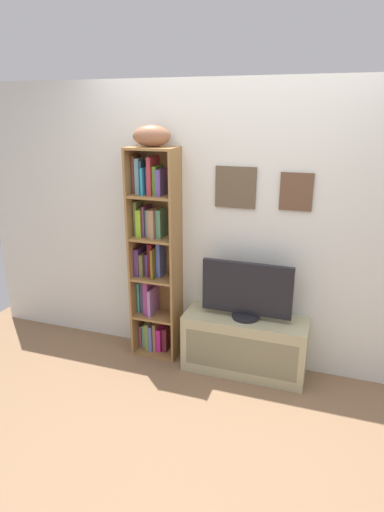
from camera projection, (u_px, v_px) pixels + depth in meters
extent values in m
cube|color=brown|center=(193.00, 444.00, 2.86)|extent=(5.20, 5.20, 0.04)
cube|color=silver|center=(237.00, 230.00, 3.50)|extent=(4.80, 0.06, 2.32)
cube|color=brown|center=(236.00, 187.00, 3.35)|extent=(0.32, 0.02, 0.32)
cube|color=slate|center=(235.00, 187.00, 3.35)|extent=(0.27, 0.01, 0.27)
cube|color=brown|center=(296.00, 192.00, 3.21)|extent=(0.24, 0.02, 0.28)
cube|color=#BFAC8D|center=(296.00, 192.00, 3.21)|extent=(0.19, 0.01, 0.23)
cube|color=olive|center=(135.00, 255.00, 3.69)|extent=(0.02, 0.26, 1.81)
cube|color=olive|center=(176.00, 260.00, 3.58)|extent=(0.02, 0.26, 1.81)
cube|color=olive|center=(161.00, 253.00, 3.75)|extent=(0.40, 0.01, 1.81)
cube|color=olive|center=(158.00, 350.00, 3.92)|extent=(0.36, 0.25, 0.02)
cube|color=olive|center=(157.00, 315.00, 3.81)|extent=(0.36, 0.25, 0.02)
cube|color=olive|center=(156.00, 278.00, 3.70)|extent=(0.36, 0.25, 0.02)
cube|color=olive|center=(155.00, 238.00, 3.58)|extent=(0.36, 0.25, 0.02)
cube|color=olive|center=(153.00, 196.00, 3.47)|extent=(0.36, 0.25, 0.02)
cube|color=olive|center=(152.00, 148.00, 3.35)|extent=(0.36, 0.25, 0.02)
cube|color=#A14276|center=(143.00, 334.00, 3.98)|extent=(0.02, 0.14, 0.21)
cube|color=#64C878|center=(147.00, 334.00, 3.97)|extent=(0.04, 0.14, 0.22)
cube|color=olive|center=(150.00, 334.00, 3.94)|extent=(0.03, 0.17, 0.25)
cube|color=#556BBA|center=(154.00, 335.00, 3.92)|extent=(0.03, 0.18, 0.24)
cube|color=#926144|center=(158.00, 334.00, 3.91)|extent=(0.03, 0.17, 0.26)
cube|color=#C02284|center=(161.00, 337.00, 3.91)|extent=(0.04, 0.17, 0.22)
cube|color=maroon|center=(167.00, 337.00, 3.90)|extent=(0.04, 0.15, 0.22)
cube|color=#45AD9B|center=(142.00, 295.00, 3.85)|extent=(0.02, 0.15, 0.28)
cube|color=#464570|center=(146.00, 295.00, 3.84)|extent=(0.04, 0.14, 0.29)
cube|color=#80346B|center=(150.00, 296.00, 3.80)|extent=(0.04, 0.19, 0.31)
cube|color=#9968AC|center=(154.00, 300.00, 3.79)|extent=(0.03, 0.21, 0.24)
cube|color=#522F69|center=(140.00, 260.00, 3.73)|extent=(0.04, 0.18, 0.24)
cube|color=brown|center=(145.00, 263.00, 3.72)|extent=(0.03, 0.18, 0.20)
cube|color=#5C4087|center=(150.00, 263.00, 3.73)|extent=(0.03, 0.14, 0.19)
cube|color=#5C0F18|center=(153.00, 259.00, 3.69)|extent=(0.04, 0.16, 0.29)
cube|color=brown|center=(156.00, 262.00, 3.67)|extent=(0.02, 0.21, 0.26)
cube|color=#5266C0|center=(161.00, 259.00, 3.68)|extent=(0.04, 0.14, 0.29)
cube|color=olive|center=(139.00, 218.00, 3.62)|extent=(0.03, 0.15, 0.29)
cube|color=#87BB2A|center=(143.00, 222.00, 3.60)|extent=(0.04, 0.19, 0.23)
cube|color=#692F52|center=(147.00, 220.00, 3.59)|extent=(0.02, 0.17, 0.26)
cube|color=teal|center=(150.00, 222.00, 3.60)|extent=(0.02, 0.16, 0.23)
cube|color=#A87E40|center=(152.00, 222.00, 3.58)|extent=(0.02, 0.18, 0.23)
cube|color=#987356|center=(156.00, 223.00, 3.56)|extent=(0.04, 0.20, 0.24)
cube|color=#578E6A|center=(162.00, 223.00, 3.56)|extent=(0.04, 0.17, 0.24)
cube|color=brown|center=(137.00, 174.00, 3.51)|extent=(0.02, 0.15, 0.30)
cube|color=#76ADC5|center=(141.00, 176.00, 3.50)|extent=(0.04, 0.15, 0.28)
cube|color=#20404D|center=(144.00, 177.00, 3.48)|extent=(0.02, 0.16, 0.27)
cube|color=teal|center=(146.00, 181.00, 3.47)|extent=(0.02, 0.20, 0.21)
cube|color=#904F93|center=(151.00, 181.00, 3.48)|extent=(0.02, 0.15, 0.21)
cube|color=#A83139|center=(153.00, 175.00, 3.44)|extent=(0.03, 0.19, 0.30)
cube|color=#578E27|center=(158.00, 180.00, 3.45)|extent=(0.03, 0.17, 0.23)
cube|color=#5D478D|center=(162.00, 182.00, 3.43)|extent=(0.04, 0.19, 0.21)
ellipsoid|color=brown|center=(152.00, 136.00, 3.32)|extent=(0.33, 0.24, 0.16)
cube|color=tan|center=(244.00, 344.00, 3.56)|extent=(1.00, 0.35, 0.49)
cube|color=#7A7558|center=(240.00, 355.00, 3.41)|extent=(0.90, 0.01, 0.31)
cylinder|color=black|center=(246.00, 315.00, 3.48)|extent=(0.22, 0.22, 0.04)
cube|color=black|center=(247.00, 289.00, 3.40)|extent=(0.72, 0.04, 0.43)
cube|color=#42668F|center=(247.00, 289.00, 3.39)|extent=(0.68, 0.01, 0.39)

